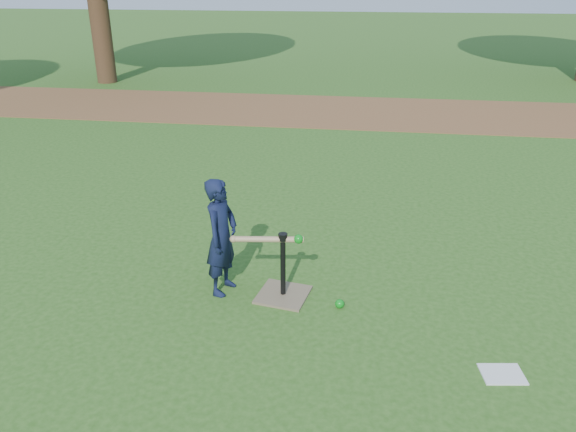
# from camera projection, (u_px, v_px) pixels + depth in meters

# --- Properties ---
(ground) EXTENTS (80.00, 80.00, 0.00)m
(ground) POSITION_uv_depth(u_px,v_px,m) (255.00, 303.00, 4.91)
(ground) COLOR #285116
(ground) RESTS_ON ground
(dirt_strip) EXTENTS (24.00, 3.00, 0.01)m
(dirt_strip) POSITION_uv_depth(u_px,v_px,m) (327.00, 111.00, 11.71)
(dirt_strip) COLOR brown
(dirt_strip) RESTS_ON ground
(child) EXTENTS (0.33, 0.44, 1.07)m
(child) POSITION_uv_depth(u_px,v_px,m) (222.00, 237.00, 4.90)
(child) COLOR black
(child) RESTS_ON ground
(wiffle_ball_ground) EXTENTS (0.08, 0.08, 0.08)m
(wiffle_ball_ground) POSITION_uv_depth(u_px,v_px,m) (340.00, 304.00, 4.82)
(wiffle_ball_ground) COLOR #0C8417
(wiffle_ball_ground) RESTS_ON ground
(clipboard) EXTENTS (0.33, 0.27, 0.01)m
(clipboard) POSITION_uv_depth(u_px,v_px,m) (502.00, 374.00, 4.03)
(clipboard) COLOR white
(clipboard) RESTS_ON ground
(batting_tee) EXTENTS (0.50, 0.50, 0.61)m
(batting_tee) POSITION_uv_depth(u_px,v_px,m) (283.00, 285.00, 4.98)
(batting_tee) COLOR #74624A
(batting_tee) RESTS_ON ground
(swing_action) EXTENTS (0.63, 0.14, 0.08)m
(swing_action) POSITION_uv_depth(u_px,v_px,m) (271.00, 239.00, 4.79)
(swing_action) COLOR tan
(swing_action) RESTS_ON ground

